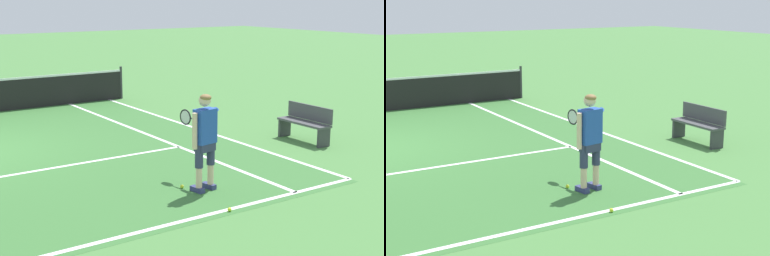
# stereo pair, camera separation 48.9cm
# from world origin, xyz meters

# --- Properties ---
(line_baseline) EXTENTS (10.98, 0.10, 0.01)m
(line_baseline) POSITION_xyz_m (0.00, -5.95, 0.00)
(line_baseline) COLOR white
(line_baseline) RESTS_ON ground
(line_singles_right) EXTENTS (0.10, 10.16, 0.01)m
(line_singles_right) POSITION_xyz_m (4.12, -0.87, 0.00)
(line_singles_right) COLOR white
(line_singles_right) RESTS_ON ground
(line_doubles_right) EXTENTS (0.10, 10.16, 0.01)m
(line_doubles_right) POSITION_xyz_m (5.49, -0.87, 0.00)
(line_doubles_right) COLOR white
(line_doubles_right) RESTS_ON ground
(tennis_player) EXTENTS (0.60, 1.18, 1.71)m
(tennis_player) POSITION_xyz_m (2.87, -4.95, 0.99)
(tennis_player) COLOR navy
(tennis_player) RESTS_ON ground
(tennis_ball_near_feet) EXTENTS (0.07, 0.07, 0.07)m
(tennis_ball_near_feet) POSITION_xyz_m (2.60, -4.65, 0.03)
(tennis_ball_near_feet) COLOR #CCE02D
(tennis_ball_near_feet) RESTS_ON ground
(tennis_ball_by_baseline) EXTENTS (0.07, 0.07, 0.07)m
(tennis_ball_by_baseline) POSITION_xyz_m (2.61, -6.02, 0.03)
(tennis_ball_by_baseline) COLOR #CCE02D
(tennis_ball_by_baseline) RESTS_ON ground
(courtside_bench) EXTENTS (0.40, 1.40, 0.85)m
(courtside_bench) POSITION_xyz_m (6.87, -3.38, 0.45)
(courtside_bench) COLOR #47474C
(courtside_bench) RESTS_ON ground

